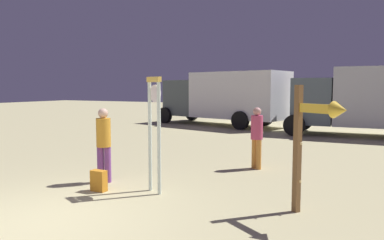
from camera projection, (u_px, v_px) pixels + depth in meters
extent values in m
plane|color=tan|center=(35.00, 224.00, 5.46)|extent=(80.00, 80.00, 0.00)
cylinder|color=white|center=(150.00, 137.00, 7.16)|extent=(0.07, 0.07, 2.14)
cylinder|color=white|center=(159.00, 139.00, 6.90)|extent=(0.07, 0.07, 2.14)
cube|color=#FCCC53|center=(154.00, 79.00, 6.93)|extent=(0.40, 0.25, 0.10)
cylinder|color=white|center=(155.00, 94.00, 6.98)|extent=(0.32, 0.18, 0.34)
cube|color=black|center=(156.00, 94.00, 6.99)|extent=(0.05, 0.03, 0.08)
cube|color=black|center=(156.00, 94.00, 6.99)|extent=(0.12, 0.07, 0.05)
cube|color=brown|center=(297.00, 149.00, 5.92)|extent=(0.14, 0.14, 2.08)
cube|color=yellow|center=(317.00, 109.00, 5.54)|extent=(0.57, 0.40, 0.14)
cone|color=yellow|center=(340.00, 110.00, 5.18)|extent=(0.32, 0.33, 0.25)
sphere|color=#FFD981|center=(300.00, 182.00, 5.89)|extent=(0.04, 0.04, 0.04)
sphere|color=#F3DF95|center=(301.00, 144.00, 5.84)|extent=(0.04, 0.04, 0.04)
sphere|color=#EEED82|center=(302.00, 105.00, 5.78)|extent=(0.04, 0.04, 0.04)
cylinder|color=#7B4190|center=(108.00, 164.00, 7.85)|extent=(0.15, 0.15, 0.77)
cylinder|color=#7B4190|center=(101.00, 164.00, 7.85)|extent=(0.15, 0.15, 0.77)
cylinder|color=orange|center=(103.00, 133.00, 7.79)|extent=(0.31, 0.31, 0.61)
sphere|color=beige|center=(103.00, 113.00, 7.75)|extent=(0.21, 0.21, 0.21)
cube|color=orange|center=(99.00, 181.00, 7.19)|extent=(0.31, 0.17, 0.41)
cube|color=orange|center=(102.00, 183.00, 7.29)|extent=(0.22, 0.04, 0.18)
cylinder|color=orange|center=(254.00, 154.00, 9.22)|extent=(0.14, 0.14, 0.75)
cylinder|color=orange|center=(258.00, 154.00, 9.10)|extent=(0.14, 0.14, 0.75)
cylinder|color=#C84469|center=(257.00, 127.00, 9.10)|extent=(0.30, 0.30, 0.59)
sphere|color=tan|center=(257.00, 111.00, 9.07)|extent=(0.21, 0.21, 0.21)
cube|color=white|center=(239.00, 95.00, 19.03)|extent=(5.33, 3.47, 2.39)
cube|color=#4C5759|center=(188.00, 98.00, 21.30)|extent=(2.47, 2.66, 2.00)
cube|color=black|center=(176.00, 91.00, 21.91)|extent=(0.48, 1.84, 0.88)
cylinder|color=black|center=(192.00, 113.00, 22.78)|extent=(0.93, 0.46, 0.90)
cylinder|color=black|center=(165.00, 115.00, 20.95)|extent=(0.93, 0.46, 0.90)
cylinder|color=black|center=(265.00, 117.00, 19.50)|extent=(0.93, 0.46, 0.90)
cylinder|color=black|center=(240.00, 120.00, 17.67)|extent=(0.93, 0.46, 0.90)
cube|color=#526069|center=(314.00, 101.00, 16.10)|extent=(1.68, 2.20, 1.99)
cube|color=black|center=(294.00, 92.00, 16.42)|extent=(0.06, 1.83, 0.87)
cylinder|color=black|center=(303.00, 121.00, 17.50)|extent=(0.90, 0.26, 0.90)
cylinder|color=black|center=(294.00, 125.00, 15.40)|extent=(0.90, 0.26, 0.90)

